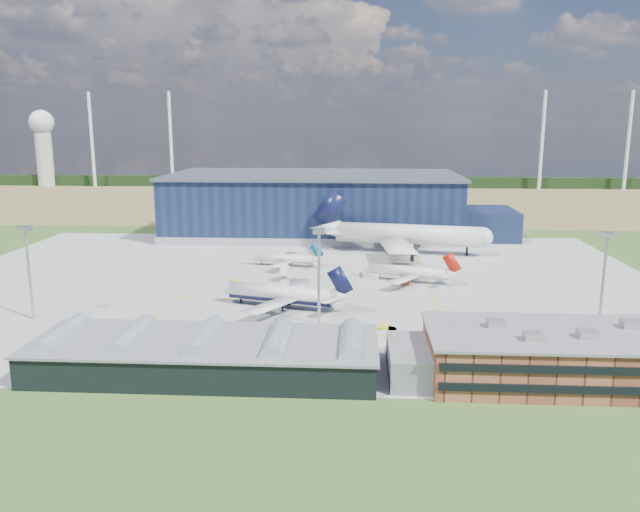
{
  "coord_description": "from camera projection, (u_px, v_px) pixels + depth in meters",
  "views": [
    {
      "loc": [
        18.87,
        -171.41,
        46.79
      ],
      "look_at": [
        7.67,
        12.58,
        7.63
      ],
      "focal_mm": 35.0,
      "sensor_mm": 36.0,
      "label": 1
    }
  ],
  "objects": [
    {
      "name": "ground",
      "position": [
        291.0,
        291.0,
        178.2
      ],
      "size": [
        600.0,
        600.0,
        0.0
      ],
      "primitive_type": "plane",
      "color": "#355921",
      "rests_on": "ground"
    },
    {
      "name": "apron",
      "position": [
        294.0,
        282.0,
        187.96
      ],
      "size": [
        220.0,
        160.0,
        0.08
      ],
      "color": "#A8A8A3",
      "rests_on": "ground"
    },
    {
      "name": "farmland",
      "position": [
        328.0,
        200.0,
        393.0
      ],
      "size": [
        600.0,
        220.0,
        0.01
      ],
      "primitive_type": "cube",
      "color": "olive",
      "rests_on": "ground"
    },
    {
      "name": "treeline",
      "position": [
        333.0,
        182.0,
        470.28
      ],
      "size": [
        600.0,
        8.0,
        8.0
      ],
      "primitive_type": "cube",
      "color": "black",
      "rests_on": "ground"
    },
    {
      "name": "horizon_dressing",
      "position": [
        80.0,
        141.0,
        469.89
      ],
      "size": [
        440.2,
        18.0,
        70.0
      ],
      "color": "white",
      "rests_on": "ground"
    },
    {
      "name": "hangar",
      "position": [
        320.0,
        207.0,
        268.18
      ],
      "size": [
        145.0,
        62.0,
        26.1
      ],
      "color": "#101B37",
      "rests_on": "ground"
    },
    {
      "name": "ops_building",
      "position": [
        551.0,
        355.0,
        115.35
      ],
      "size": [
        46.0,
        23.0,
        10.9
      ],
      "color": "brown",
      "rests_on": "ground"
    },
    {
      "name": "glass_concourse",
      "position": [
        223.0,
        354.0,
        119.24
      ],
      "size": [
        78.0,
        23.0,
        8.6
      ],
      "color": "black",
      "rests_on": "ground"
    },
    {
      "name": "light_mast_west",
      "position": [
        28.0,
        257.0,
        149.27
      ],
      "size": [
        2.6,
        2.6,
        23.0
      ],
      "color": "#A9ACB0",
      "rests_on": "ground"
    },
    {
      "name": "light_mast_center",
      "position": [
        319.0,
        261.0,
        145.11
      ],
      "size": [
        2.6,
        2.6,
        23.0
      ],
      "color": "#A9ACB0",
      "rests_on": "ground"
    },
    {
      "name": "light_mast_east",
      "position": [
        605.0,
        265.0,
        141.25
      ],
      "size": [
        2.6,
        2.6,
        23.0
      ],
      "color": "#A9ACB0",
      "rests_on": "ground"
    },
    {
      "name": "airliner_navy",
      "position": [
        281.0,
        285.0,
        160.71
      ],
      "size": [
        44.97,
        44.41,
        11.95
      ],
      "primitive_type": null,
      "rotation": [
        0.0,
        0.0,
        2.87
      ],
      "color": "silver",
      "rests_on": "ground"
    },
    {
      "name": "airliner_red",
      "position": [
        407.0,
        266.0,
        187.36
      ],
      "size": [
        38.24,
        37.83,
        9.87
      ],
      "primitive_type": null,
      "rotation": [
        0.0,
        0.0,
        2.81
      ],
      "color": "silver",
      "rests_on": "ground"
    },
    {
      "name": "airliner_widebody",
      "position": [
        409.0,
        224.0,
        227.38
      ],
      "size": [
        78.29,
        77.1,
        22.05
      ],
      "primitive_type": null,
      "rotation": [
        0.0,
        0.0,
        -0.18
      ],
      "color": "silver",
      "rests_on": "ground"
    },
    {
      "name": "airliner_regional",
      "position": [
        284.0,
        254.0,
        207.89
      ],
      "size": [
        29.39,
        28.93,
        8.37
      ],
      "primitive_type": null,
      "rotation": [
        0.0,
        0.0,
        2.98
      ],
      "color": "silver",
      "rests_on": "ground"
    },
    {
      "name": "gse_tug_a",
      "position": [
        234.0,
        282.0,
        184.85
      ],
      "size": [
        3.53,
        4.05,
        1.44
      ],
      "primitive_type": "cube",
      "rotation": [
        0.0,
        0.0,
        0.51
      ],
      "color": "yellow",
      "rests_on": "ground"
    },
    {
      "name": "gse_tug_b",
      "position": [
        383.0,
        329.0,
        143.2
      ],
      "size": [
        3.09,
        3.56,
        1.3
      ],
      "primitive_type": "cube",
      "rotation": [
        0.0,
        0.0,
        -0.44
      ],
      "color": "yellow",
      "rests_on": "ground"
    },
    {
      "name": "gse_van_a",
      "position": [
        377.0,
        338.0,
        135.86
      ],
      "size": [
        5.51,
        3.74,
        2.21
      ],
      "primitive_type": "cube",
      "rotation": [
        0.0,
        0.0,
        1.9
      ],
      "color": "silver",
      "rests_on": "ground"
    },
    {
      "name": "gse_van_b",
      "position": [
        372.0,
        276.0,
        191.16
      ],
      "size": [
        4.61,
        4.09,
        1.96
      ],
      "primitive_type": "cube",
      "rotation": [
        0.0,
        0.0,
        0.95
      ],
      "color": "silver",
      "rests_on": "ground"
    },
    {
      "name": "gse_tug_c",
      "position": [
        313.0,
        257.0,
        219.27
      ],
      "size": [
        2.75,
        3.68,
        1.44
      ],
      "primitive_type": "cube",
      "rotation": [
        0.0,
        0.0,
        -0.22
      ],
      "color": "yellow",
      "rests_on": "ground"
    },
    {
      "name": "gse_cart_b",
      "position": [
        357.0,
        274.0,
        195.25
      ],
      "size": [
        3.48,
        3.06,
        1.26
      ],
      "primitive_type": "cube",
      "rotation": [
        0.0,
        0.0,
        1.1
      ],
      "color": "silver",
      "rests_on": "ground"
    },
    {
      "name": "airstair",
      "position": [
        286.0,
        275.0,
        188.96
      ],
      "size": [
        2.94,
        5.8,
        3.56
      ],
      "primitive_type": "cube",
      "rotation": [
        0.0,
        0.0,
        -0.13
      ],
      "color": "silver",
      "rests_on": "ground"
    },
    {
      "name": "car_a",
      "position": [
        465.0,
        352.0,
        128.74
      ],
      "size": [
        3.89,
        1.94,
        1.27
      ],
      "primitive_type": "imported",
      "rotation": [
        0.0,
        0.0,
        1.45
      ],
      "color": "#99999E",
      "rests_on": "ground"
    },
    {
      "name": "car_b",
      "position": [
        390.0,
        328.0,
        143.94
      ],
      "size": [
        3.42,
        1.98,
        1.07
      ],
      "primitive_type": "imported",
      "rotation": [
        0.0,
        0.0,
        1.85
      ],
      "color": "#99999E",
      "rests_on": "ground"
    }
  ]
}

